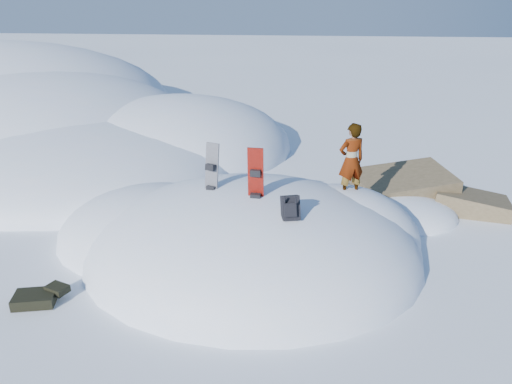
# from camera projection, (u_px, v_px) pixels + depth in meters

# --- Properties ---
(ground) EXTENTS (120.00, 120.00, 0.00)m
(ground) POSITION_uv_depth(u_px,v_px,m) (252.00, 255.00, 10.44)
(ground) COLOR white
(ground) RESTS_ON ground
(snow_mound) EXTENTS (8.00, 6.00, 3.00)m
(snow_mound) POSITION_uv_depth(u_px,v_px,m) (245.00, 250.00, 10.68)
(snow_mound) COLOR white
(snow_mound) RESTS_ON ground
(snow_ridge) EXTENTS (21.50, 18.50, 6.40)m
(snow_ridge) POSITION_uv_depth(u_px,v_px,m) (29.00, 127.00, 20.58)
(snow_ridge) COLOR white
(snow_ridge) RESTS_ON ground
(rock_outcrop) EXTENTS (4.68, 4.41, 1.68)m
(rock_outcrop) POSITION_uv_depth(u_px,v_px,m) (408.00, 206.00, 12.85)
(rock_outcrop) COLOR brown
(rock_outcrop) RESTS_ON ground
(snowboard_red) EXTENTS (0.31, 0.21, 1.62)m
(snowboard_red) POSITION_uv_depth(u_px,v_px,m) (256.00, 187.00, 9.50)
(snowboard_red) COLOR red
(snowboard_red) RESTS_ON snow_mound
(snowboard_dark) EXTENTS (0.35, 0.32, 1.53)m
(snowboard_dark) POSITION_uv_depth(u_px,v_px,m) (211.00, 180.00, 9.98)
(snowboard_dark) COLOR black
(snowboard_dark) RESTS_ON snow_mound
(backpack) EXTENTS (0.39, 0.46, 0.52)m
(backpack) POSITION_uv_depth(u_px,v_px,m) (290.00, 208.00, 8.86)
(backpack) COLOR black
(backpack) RESTS_ON snow_mound
(gear_pile) EXTENTS (0.95, 0.73, 0.25)m
(gear_pile) POSITION_uv_depth(u_px,v_px,m) (39.00, 297.00, 8.79)
(gear_pile) COLOR black
(gear_pile) RESTS_ON ground
(person) EXTENTS (0.69, 0.59, 1.60)m
(person) POSITION_uv_depth(u_px,v_px,m) (351.00, 161.00, 10.37)
(person) COLOR slate
(person) RESTS_ON snow_mound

